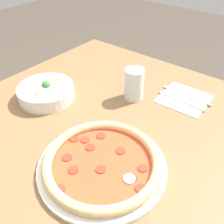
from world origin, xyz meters
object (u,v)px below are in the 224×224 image
glass (134,84)px  bowl (46,91)px  pizza (102,163)px  fork (182,101)px  knife (189,96)px

glass → bowl: bearing=129.3°
pizza → fork: pizza is taller
bowl → glass: glass is taller
pizza → knife: (0.45, -0.04, -0.01)m
bowl → knife: 0.52m
fork → glass: size_ratio=1.58×
knife → pizza: bearing=88.1°
bowl → fork: size_ratio=1.12×
bowl → glass: size_ratio=1.77×
fork → knife: size_ratio=0.93×
pizza → glass: size_ratio=2.96×
bowl → pizza: bearing=-108.0°
pizza → glass: (0.32, 0.12, 0.04)m
bowl → knife: bowl is taller
glass → knife: bearing=-51.0°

